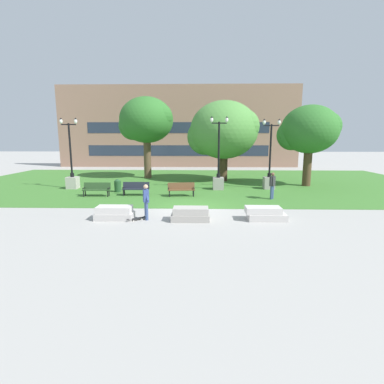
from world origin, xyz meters
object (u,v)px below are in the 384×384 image
Objects in this scene: lamp_post_left at (218,175)px; person_skateboarder at (146,200)px; park_bench_near_left at (97,188)px; trash_bin at (118,185)px; park_bench_near_right at (181,188)px; concrete_block_right at (265,214)px; person_bystander_near_lawn at (272,184)px; concrete_block_center at (115,213)px; lamp_post_right at (72,175)px; concrete_block_left at (191,214)px; park_bench_far_left at (136,188)px; lamp_post_center at (269,175)px; skateboard at (137,218)px.

person_skateboarder is at bearing -114.80° from lamp_post_left.
park_bench_near_left is 1.88× the size of trash_bin.
person_skateboarder reaches higher than park_bench_near_left.
person_skateboarder is 5.98m from park_bench_near_right.
concrete_block_right is 5.16m from person_bystander_near_lawn.
concrete_block_center is 0.33× the size of lamp_post_left.
park_bench_near_left is 0.33× the size of lamp_post_left.
person_skateboarder is 0.32× the size of lamp_post_right.
trash_bin is (-5.49, 7.43, 0.20)m from concrete_block_left.
lamp_post_center reaches higher than park_bench_far_left.
concrete_block_left is 12.86m from lamp_post_right.
lamp_post_right is (-6.77, 8.80, 1.01)m from skateboard.
lamp_post_center reaches higher than person_skateboarder.
lamp_post_right is at bearing 160.49° from trash_bin.
person_skateboarder is 1.84× the size of skateboard.
park_bench_far_left is at bearing 106.37° from person_skateboarder.
park_bench_near_right is 1.02× the size of park_bench_far_left.
person_bystander_near_lawn reaches higher than concrete_block_left.
lamp_post_center is (9.41, 8.91, 0.77)m from concrete_block_center.
concrete_block_center is 6.47m from park_bench_near_right.
person_skateboarder reaches higher than concrete_block_right.
concrete_block_center is 7.23m from concrete_block_right.
skateboard is at bearing -77.90° from park_bench_far_left.
lamp_post_center is (3.90, 0.35, -0.03)m from lamp_post_left.
concrete_block_center reaches higher than skateboard.
concrete_block_center is at bearing -150.36° from person_bystander_near_lawn.
concrete_block_center is 1.00× the size of park_bench_near_left.
concrete_block_right is 0.36× the size of lamp_post_right.
concrete_block_center is at bearing 172.20° from skateboard.
park_bench_far_left is 9.00m from person_bystander_near_lawn.
lamp_post_center is 5.47× the size of trash_bin.
concrete_block_left is 1.93× the size of skateboard.
concrete_block_center is 1.05× the size of person_skateboarder.
park_bench_far_left reaches higher than concrete_block_left.
skateboard is 6.30m from park_bench_far_left.
concrete_block_center is 3.67m from concrete_block_left.
concrete_block_right is at bearing 0.41° from concrete_block_center.
park_bench_far_left is (-7.45, 5.94, 0.23)m from concrete_block_right.
lamp_post_right reaches higher than person_skateboarder.
person_skateboarder is 0.95× the size of park_bench_far_left.
concrete_block_right is 11.58m from trash_bin.
park_bench_far_left is at bearing -155.87° from lamp_post_left.
park_bench_far_left is at bearing 102.10° from skateboard.
person_bystander_near_lawn reaches higher than park_bench_near_left.
park_bench_near_right is 9.02m from lamp_post_right.
park_bench_near_left reaches higher than concrete_block_left.
skateboard is 12.34m from lamp_post_center.
lamp_post_left reaches higher than person_skateboarder.
park_bench_far_left is at bearing 173.36° from person_bystander_near_lawn.
person_skateboarder reaches higher than park_bench_far_left.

